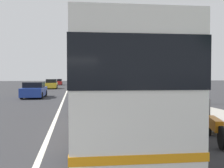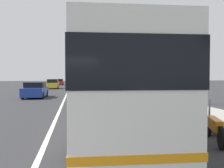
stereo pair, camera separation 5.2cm
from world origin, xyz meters
name	(u,v)px [view 1 (the left image)]	position (x,y,z in m)	size (l,w,h in m)	color
sidewalk_curb	(212,117)	(10.00, -7.38, 0.07)	(110.00, 3.60, 0.14)	#9E998E
lane_divider_line	(54,123)	(10.00, 0.00, 0.00)	(110.00, 0.16, 0.01)	silver
coach_bus	(110,81)	(8.63, -2.23, 1.85)	(10.80, 3.00, 3.25)	silver
motorcycle_far_end	(214,127)	(6.17, -5.12, 0.48)	(2.14, 0.77, 1.28)	black
car_ahead_same_lane	(52,84)	(40.38, 2.66, 0.74)	(4.31, 1.83, 1.55)	gold
car_behind_bus	(34,90)	(23.25, 2.80, 0.71)	(4.43, 1.99, 1.48)	navy
car_side_street	(82,83)	(50.43, -2.58, 0.68)	(4.01, 1.94, 1.43)	#2D7238
car_oncoming	(58,82)	(57.38, 2.58, 0.67)	(4.33, 1.84, 1.40)	red
utility_pole	(169,60)	(15.98, -7.62, 3.18)	(0.22, 0.22, 6.36)	slate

